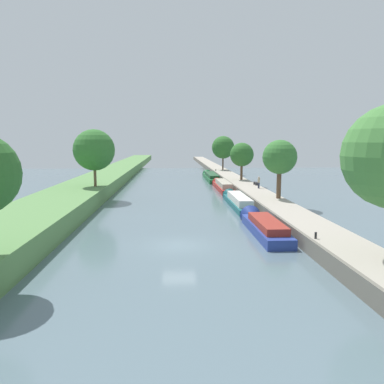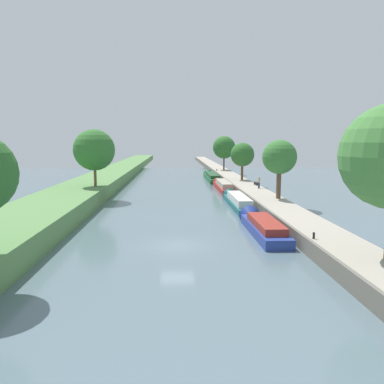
{
  "view_description": "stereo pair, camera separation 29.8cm",
  "coord_description": "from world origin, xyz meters",
  "px_view_note": "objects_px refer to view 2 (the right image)",
  "views": [
    {
      "loc": [
        -0.51,
        -26.75,
        7.72
      ],
      "look_at": [
        2.17,
        21.92,
        1.0
      ],
      "focal_mm": 34.75,
      "sensor_mm": 36.0,
      "label": 1
    },
    {
      "loc": [
        -0.21,
        -26.77,
        7.72
      ],
      "look_at": [
        2.17,
        21.92,
        1.0
      ],
      "focal_mm": 34.75,
      "sensor_mm": 36.0,
      "label": 2
    }
  ],
  "objects_px": {
    "person_walking": "(259,182)",
    "mooring_bollard_near": "(314,236)",
    "narrowboat_blue": "(262,226)",
    "park_bench": "(256,183)",
    "narrowboat_green": "(212,177)",
    "mooring_bollard_far": "(217,170)",
    "narrowboat_red": "(223,186)",
    "narrowboat_teal": "(237,201)"
  },
  "relations": [
    {
      "from": "narrowboat_blue",
      "to": "narrowboat_green",
      "type": "distance_m",
      "value": 43.51
    },
    {
      "from": "mooring_bollard_far",
      "to": "park_bench",
      "type": "bearing_deg",
      "value": -83.72
    },
    {
      "from": "narrowboat_blue",
      "to": "person_walking",
      "type": "distance_m",
      "value": 21.17
    },
    {
      "from": "narrowboat_blue",
      "to": "mooring_bollard_near",
      "type": "distance_m",
      "value": 6.81
    },
    {
      "from": "narrowboat_blue",
      "to": "park_bench",
      "type": "xyz_separation_m",
      "value": [
        4.94,
        24.6,
        0.9
      ]
    },
    {
      "from": "narrowboat_red",
      "to": "person_walking",
      "type": "distance_m",
      "value": 8.48
    },
    {
      "from": "narrowboat_blue",
      "to": "park_bench",
      "type": "height_order",
      "value": "park_bench"
    },
    {
      "from": "narrowboat_red",
      "to": "park_bench",
      "type": "xyz_separation_m",
      "value": [
        4.61,
        -3.3,
        0.84
      ]
    },
    {
      "from": "narrowboat_green",
      "to": "park_bench",
      "type": "distance_m",
      "value": 19.53
    },
    {
      "from": "narrowboat_green",
      "to": "person_walking",
      "type": "height_order",
      "value": "person_walking"
    },
    {
      "from": "narrowboat_green",
      "to": "park_bench",
      "type": "relative_size",
      "value": 10.94
    },
    {
      "from": "mooring_bollard_far",
      "to": "narrowboat_green",
      "type": "bearing_deg",
      "value": -104.22
    },
    {
      "from": "narrowboat_blue",
      "to": "mooring_bollard_near",
      "type": "relative_size",
      "value": 24.14
    },
    {
      "from": "narrowboat_red",
      "to": "mooring_bollard_far",
      "type": "distance_m",
      "value": 23.21
    },
    {
      "from": "narrowboat_teal",
      "to": "park_bench",
      "type": "relative_size",
      "value": 8.76
    },
    {
      "from": "mooring_bollard_near",
      "to": "narrowboat_green",
      "type": "bearing_deg",
      "value": 92.19
    },
    {
      "from": "narrowboat_red",
      "to": "mooring_bollard_far",
      "type": "height_order",
      "value": "mooring_bollard_far"
    },
    {
      "from": "narrowboat_teal",
      "to": "narrowboat_green",
      "type": "bearing_deg",
      "value": 90.02
    },
    {
      "from": "narrowboat_teal",
      "to": "park_bench",
      "type": "xyz_separation_m",
      "value": [
        4.81,
        11.57,
        0.88
      ]
    },
    {
      "from": "mooring_bollard_near",
      "to": "mooring_bollard_far",
      "type": "xyz_separation_m",
      "value": [
        0.0,
        57.49,
        0.0
      ]
    },
    {
      "from": "narrowboat_red",
      "to": "narrowboat_green",
      "type": "height_order",
      "value": "narrowboat_red"
    },
    {
      "from": "person_walking",
      "to": "mooring_bollard_near",
      "type": "bearing_deg",
      "value": -95.17
    },
    {
      "from": "narrowboat_green",
      "to": "mooring_bollard_near",
      "type": "xyz_separation_m",
      "value": [
        1.91,
        -49.96,
        0.76
      ]
    },
    {
      "from": "narrowboat_green",
      "to": "mooring_bollard_far",
      "type": "height_order",
      "value": "mooring_bollard_far"
    },
    {
      "from": "park_bench",
      "to": "narrowboat_teal",
      "type": "bearing_deg",
      "value": -112.56
    },
    {
      "from": "narrowboat_teal",
      "to": "park_bench",
      "type": "bearing_deg",
      "value": 67.44
    },
    {
      "from": "narrowboat_blue",
      "to": "narrowboat_red",
      "type": "xyz_separation_m",
      "value": [
        0.33,
        27.9,
        0.05
      ]
    },
    {
      "from": "person_walking",
      "to": "mooring_bollard_far",
      "type": "distance_m",
      "value": 30.5
    },
    {
      "from": "narrowboat_green",
      "to": "park_bench",
      "type": "xyz_separation_m",
      "value": [
        4.82,
        -18.9,
        0.88
      ]
    },
    {
      "from": "person_walking",
      "to": "park_bench",
      "type": "xyz_separation_m",
      "value": [
        0.46,
        3.96,
        -0.53
      ]
    },
    {
      "from": "narrowboat_teal",
      "to": "mooring_bollard_far",
      "type": "xyz_separation_m",
      "value": [
        1.9,
        38.01,
        0.76
      ]
    },
    {
      "from": "narrowboat_teal",
      "to": "narrowboat_blue",
      "type": "bearing_deg",
      "value": -90.57
    },
    {
      "from": "person_walking",
      "to": "narrowboat_red",
      "type": "bearing_deg",
      "value": 119.76
    },
    {
      "from": "narrowboat_blue",
      "to": "person_walking",
      "type": "relative_size",
      "value": 6.54
    },
    {
      "from": "narrowboat_blue",
      "to": "person_walking",
      "type": "bearing_deg",
      "value": 77.76
    },
    {
      "from": "person_walking",
      "to": "park_bench",
      "type": "relative_size",
      "value": 1.11
    },
    {
      "from": "narrowboat_red",
      "to": "narrowboat_green",
      "type": "distance_m",
      "value": 15.61
    },
    {
      "from": "narrowboat_teal",
      "to": "person_walking",
      "type": "bearing_deg",
      "value": 60.26
    },
    {
      "from": "narrowboat_red",
      "to": "mooring_bollard_far",
      "type": "bearing_deg",
      "value": 85.79
    },
    {
      "from": "mooring_bollard_near",
      "to": "person_walking",
      "type": "bearing_deg",
      "value": 84.83
    },
    {
      "from": "park_bench",
      "to": "narrowboat_red",
      "type": "bearing_deg",
      "value": 144.44
    },
    {
      "from": "narrowboat_red",
      "to": "mooring_bollard_near",
      "type": "height_order",
      "value": "mooring_bollard_near"
    }
  ]
}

